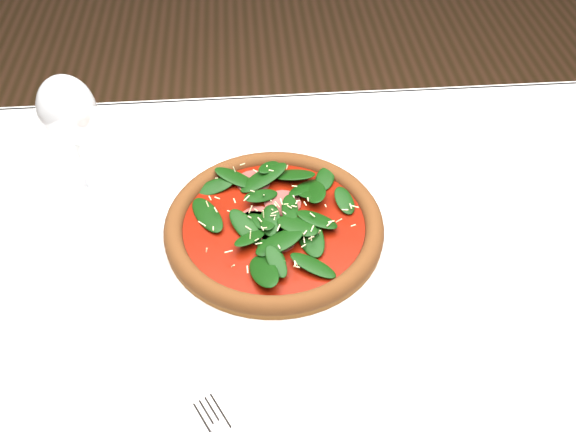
{
  "coord_description": "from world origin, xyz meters",
  "views": [
    {
      "loc": [
        -0.09,
        -0.57,
        1.42
      ],
      "look_at": [
        -0.03,
        0.07,
        0.77
      ],
      "focal_mm": 40.0,
      "sensor_mm": 36.0,
      "label": 1
    }
  ],
  "objects": [
    {
      "name": "wine_glass",
      "position": [
        -0.33,
        0.18,
        0.89
      ],
      "size": [
        0.08,
        0.08,
        0.2
      ],
      "color": "silver",
      "rests_on": "dining_table"
    },
    {
      "name": "saucer_far",
      "position": [
        0.26,
        0.22,
        0.76
      ],
      "size": [
        0.12,
        0.12,
        0.01
      ],
      "color": "white",
      "rests_on": "dining_table"
    },
    {
      "name": "dining_table",
      "position": [
        0.0,
        0.0,
        0.65
      ],
      "size": [
        1.21,
        0.81,
        0.75
      ],
      "color": "white",
      "rests_on": "ground"
    },
    {
      "name": "pizza",
      "position": [
        -0.06,
        0.05,
        0.78
      ],
      "size": [
        0.34,
        0.34,
        0.04
      ],
      "rotation": [
        0.0,
        0.0,
        0.12
      ],
      "color": "#955524",
      "rests_on": "plate"
    },
    {
      "name": "plate",
      "position": [
        -0.06,
        0.05,
        0.76
      ],
      "size": [
        0.36,
        0.36,
        0.02
      ],
      "color": "white",
      "rests_on": "dining_table"
    }
  ]
}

